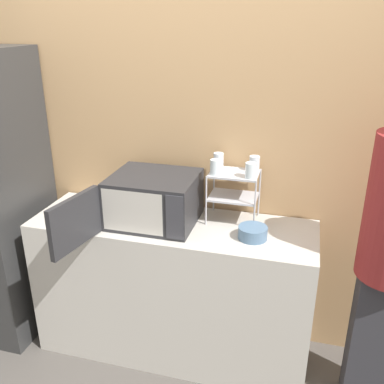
% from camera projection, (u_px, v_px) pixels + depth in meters
% --- Properties ---
extents(ground_plane, '(12.00, 12.00, 0.00)m').
position_uv_depth(ground_plane, '(161.00, 375.00, 2.67)').
color(ground_plane, '#4C4742').
extents(wall_back, '(8.00, 0.06, 2.60)m').
position_uv_depth(wall_back, '(186.00, 149.00, 2.71)').
color(wall_back, tan).
rests_on(wall_back, ground_plane).
extents(counter, '(1.71, 0.55, 0.93)m').
position_uv_depth(counter, '(173.00, 288.00, 2.74)').
color(counter, '#B7B2A8').
rests_on(counter, ground_plane).
extents(microwave, '(0.59, 0.81, 0.29)m').
position_uv_depth(microwave, '(151.00, 200.00, 2.53)').
color(microwave, '#262628').
rests_on(microwave, counter).
extents(dish_rack, '(0.29, 0.22, 0.31)m').
position_uv_depth(dish_rack, '(234.00, 186.00, 2.53)').
color(dish_rack, '#B2B2B7').
rests_on(dish_rack, counter).
extents(glass_front_left, '(0.06, 0.06, 0.09)m').
position_uv_depth(glass_front_left, '(215.00, 167.00, 2.45)').
color(glass_front_left, silver).
rests_on(glass_front_left, dish_rack).
extents(glass_back_right, '(0.06, 0.06, 0.09)m').
position_uv_depth(glass_back_right, '(254.00, 164.00, 2.51)').
color(glass_back_right, silver).
rests_on(glass_back_right, dish_rack).
extents(glass_front_right, '(0.06, 0.06, 0.09)m').
position_uv_depth(glass_front_right, '(251.00, 170.00, 2.40)').
color(glass_front_right, silver).
rests_on(glass_front_right, dish_rack).
extents(glass_back_left, '(0.06, 0.06, 0.09)m').
position_uv_depth(glass_back_left, '(218.00, 160.00, 2.57)').
color(glass_back_left, silver).
rests_on(glass_back_left, dish_rack).
extents(bowl, '(0.16, 0.16, 0.07)m').
position_uv_depth(bowl, '(253.00, 233.00, 2.38)').
color(bowl, slate).
rests_on(bowl, counter).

